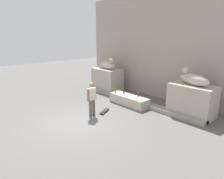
# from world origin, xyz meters

# --- Properties ---
(ground_plane) EXTENTS (40.00, 40.00, 0.00)m
(ground_plane) POSITION_xyz_m (0.00, 0.00, 0.00)
(ground_plane) COLOR #605E5B
(facade_wall) EXTENTS (11.60, 0.60, 6.20)m
(facade_wall) POSITION_xyz_m (0.00, 5.89, 3.10)
(facade_wall) COLOR tan
(facade_wall) RESTS_ON ground_plane
(pedestal_left) EXTENTS (2.08, 1.20, 1.52)m
(pedestal_left) POSITION_xyz_m (-3.09, 4.35, 0.76)
(pedestal_left) COLOR #B7AD99
(pedestal_left) RESTS_ON ground_plane
(pedestal_right) EXTENTS (2.08, 1.20, 1.52)m
(pedestal_right) POSITION_xyz_m (3.09, 4.35, 0.76)
(pedestal_right) COLOR #B7AD99
(pedestal_right) RESTS_ON ground_plane
(statue_reclining_left) EXTENTS (1.66, 0.75, 0.78)m
(statue_reclining_left) POSITION_xyz_m (-3.05, 4.35, 1.81)
(statue_reclining_left) COLOR #C0B39E
(statue_reclining_left) RESTS_ON pedestal_left
(statue_reclining_right) EXTENTS (1.69, 0.94, 0.78)m
(statue_reclining_right) POSITION_xyz_m (3.06, 4.36, 1.81)
(statue_reclining_right) COLOR #C0B39E
(statue_reclining_right) RESTS_ON pedestal_right
(ledge_block) EXTENTS (2.38, 0.77, 0.52)m
(ledge_block) POSITION_xyz_m (0.00, 3.27, 0.26)
(ledge_block) COLOR #B7AD99
(ledge_block) RESTS_ON ground_plane
(skater) EXTENTS (0.23, 0.54, 1.67)m
(skater) POSITION_xyz_m (-0.10, 0.78, 0.92)
(skater) COLOR brown
(skater) RESTS_ON ground_plane
(skateboard) EXTENTS (0.52, 0.81, 0.08)m
(skateboard) POSITION_xyz_m (-0.04, 1.51, 0.06)
(skateboard) COLOR black
(skateboard) RESTS_ON ground_plane
(bottle_red) EXTENTS (0.07, 0.07, 0.32)m
(bottle_red) POSITION_xyz_m (0.48, 3.48, 0.65)
(bottle_red) COLOR red
(bottle_red) RESTS_ON ledge_block
(bottle_brown) EXTENTS (0.08, 0.08, 0.32)m
(bottle_brown) POSITION_xyz_m (-0.55, 3.42, 0.65)
(bottle_brown) COLOR #593314
(bottle_brown) RESTS_ON ledge_block
(bottle_orange) EXTENTS (0.06, 0.06, 0.30)m
(bottle_orange) POSITION_xyz_m (-0.92, 3.10, 0.64)
(bottle_orange) COLOR orange
(bottle_orange) RESTS_ON ledge_block
(stair_step) EXTENTS (8.26, 0.50, 0.20)m
(stair_step) POSITION_xyz_m (0.00, 3.73, 0.10)
(stair_step) COLOR gray
(stair_step) RESTS_ON ground_plane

